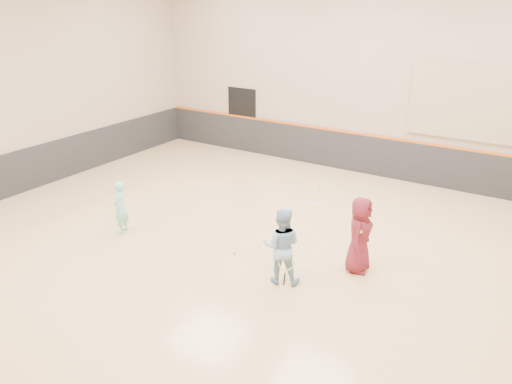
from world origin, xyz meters
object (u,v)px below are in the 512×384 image
Objects in this scene: young_man at (360,235)px; spare_racket at (313,206)px; girl at (120,207)px; instructor at (282,246)px.

spare_racket is (-2.08, 2.25, -0.69)m from young_man.
girl is at bearing -131.63° from spare_racket.
young_man is at bearing 83.73° from girl.
girl is 0.81× the size of young_man.
young_man reaches higher than spare_racket.
girl is 0.83× the size of instructor.
girl is 4.80m from spare_racket.
young_man is 3.15m from spare_racket.
instructor is 0.97× the size of young_man.
young_man is (1.09, 1.19, 0.02)m from instructor.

